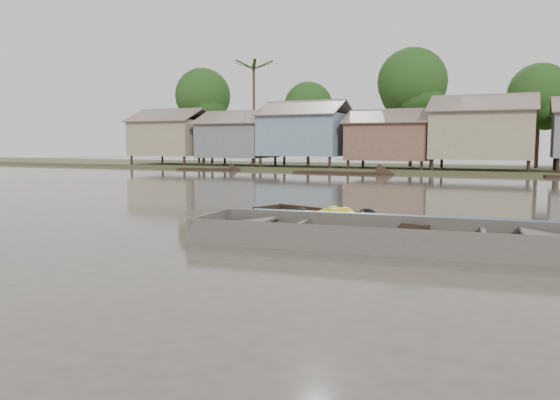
% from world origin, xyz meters
% --- Properties ---
extents(ground, '(120.00, 120.00, 0.00)m').
position_xyz_m(ground, '(0.00, 0.00, 0.00)').
color(ground, '#484137').
rests_on(ground, ground).
extents(riverbank, '(120.00, 12.47, 10.22)m').
position_xyz_m(riverbank, '(3.03, 31.86, 3.07)').
color(riverbank, '#384723').
rests_on(riverbank, ground).
extents(banana_boat, '(5.31, 2.81, 0.73)m').
position_xyz_m(banana_boat, '(0.95, 2.57, 0.13)').
color(banana_boat, black).
rests_on(banana_boat, ground).
extents(viewer_boat, '(8.24, 2.85, 0.65)m').
position_xyz_m(viewer_boat, '(2.65, 0.52, 0.07)').
color(viewer_boat, '#423D38').
rests_on(viewer_boat, ground).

